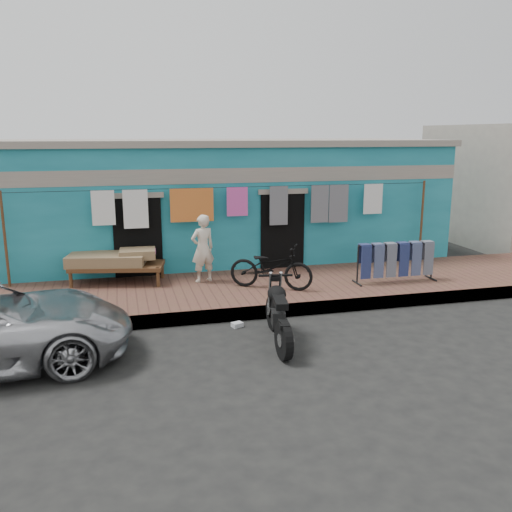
{
  "coord_description": "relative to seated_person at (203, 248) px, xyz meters",
  "views": [
    {
      "loc": [
        -2.57,
        -8.14,
        3.51
      ],
      "look_at": [
        0.0,
        2.0,
        1.15
      ],
      "focal_mm": 38.0,
      "sensor_mm": 36.0,
      "label": 1
    }
  ],
  "objects": [
    {
      "name": "building",
      "position": [
        0.82,
        3.37,
        0.67
      ],
      "size": [
        12.2,
        5.2,
        3.36
      ],
      "color": "teal",
      "rests_on": "ground"
    },
    {
      "name": "ground",
      "position": [
        0.82,
        -3.62,
        -1.01
      ],
      "size": [
        80.0,
        80.0,
        0.0
      ],
      "primitive_type": "plane",
      "color": "black",
      "rests_on": "ground"
    },
    {
      "name": "jeans_rack",
      "position": [
        4.2,
        -1.06,
        -0.3
      ],
      "size": [
        1.94,
        0.44,
        0.93
      ],
      "primitive_type": null,
      "rotation": [
        0.0,
        0.0,
        -0.01
      ],
      "color": "black",
      "rests_on": "sidewalk"
    },
    {
      "name": "curb",
      "position": [
        0.82,
        -2.07,
        -0.89
      ],
      "size": [
        28.0,
        0.1,
        0.25
      ],
      "primitive_type": "cube",
      "color": "gray",
      "rests_on": "ground"
    },
    {
      "name": "charpoy",
      "position": [
        -1.87,
        0.38,
        -0.41
      ],
      "size": [
        2.51,
        1.82,
        0.72
      ],
      "primitive_type": null,
      "rotation": [
        0.0,
        0.0,
        -0.2
      ],
      "color": "brown",
      "rests_on": "sidewalk"
    },
    {
      "name": "motorcycle",
      "position": [
        0.77,
        -3.38,
        -0.46
      ],
      "size": [
        1.15,
        1.9,
        1.1
      ],
      "primitive_type": null,
      "rotation": [
        0.0,
        0.0,
        -0.16
      ],
      "color": "black",
      "rests_on": "ground"
    },
    {
      "name": "seated_person",
      "position": [
        0.0,
        0.0,
        0.0
      ],
      "size": [
        0.64,
        0.52,
        1.53
      ],
      "primitive_type": "imported",
      "rotation": [
        0.0,
        0.0,
        3.45
      ],
      "color": "beige",
      "rests_on": "sidewalk"
    },
    {
      "name": "litter_b",
      "position": [
        0.93,
        -2.7,
        -0.98
      ],
      "size": [
        0.18,
        0.19,
        0.08
      ],
      "primitive_type": "cube",
      "rotation": [
        0.0,
        0.0,
        0.99
      ],
      "color": "silver",
      "rests_on": "ground"
    },
    {
      "name": "bicycle",
      "position": [
        1.33,
        -0.92,
        -0.18
      ],
      "size": [
        1.88,
        1.45,
        1.17
      ],
      "primitive_type": "imported",
      "rotation": [
        0.0,
        0.0,
        1.05
      ],
      "color": "black",
      "rests_on": "sidewalk"
    },
    {
      "name": "litter_c",
      "position": [
        1.01,
        -2.9,
        -0.98
      ],
      "size": [
        0.22,
        0.23,
        0.07
      ],
      "primitive_type": "cube",
      "rotation": [
        0.0,
        0.0,
        1.02
      ],
      "color": "silver",
      "rests_on": "ground"
    },
    {
      "name": "sidewalk",
      "position": [
        0.82,
        -0.62,
        -0.89
      ],
      "size": [
        28.0,
        3.0,
        0.25
      ],
      "primitive_type": "cube",
      "color": "brown",
      "rests_on": "ground"
    },
    {
      "name": "litter_a",
      "position": [
        0.26,
        -2.42,
        -0.97
      ],
      "size": [
        0.23,
        0.21,
        0.09
      ],
      "primitive_type": "cube",
      "rotation": [
        0.0,
        0.0,
        0.33
      ],
      "color": "silver",
      "rests_on": "ground"
    },
    {
      "name": "clothesline",
      "position": [
        1.06,
        0.63,
        0.78
      ],
      "size": [
        10.06,
        0.06,
        2.1
      ],
      "color": "brown",
      "rests_on": "sidewalk"
    }
  ]
}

